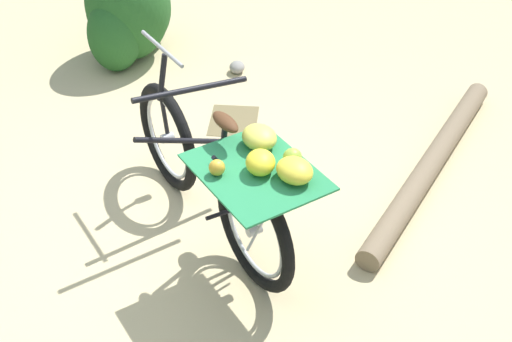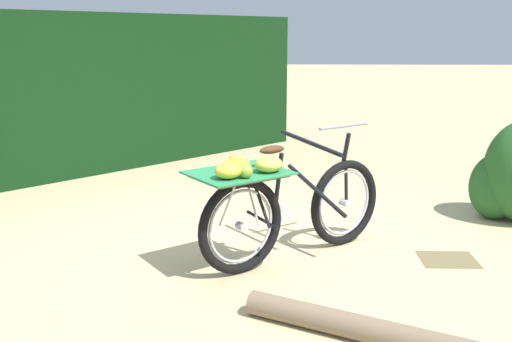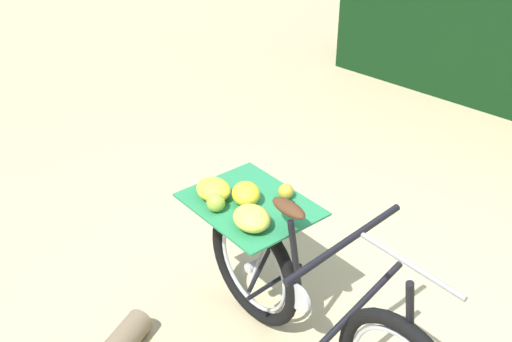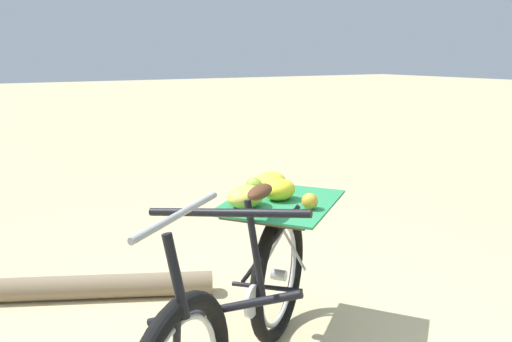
{
  "view_description": "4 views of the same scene",
  "coord_description": "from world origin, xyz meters",
  "views": [
    {
      "loc": [
        2.95,
        0.74,
        2.87
      ],
      "look_at": [
        0.32,
        0.52,
        0.86
      ],
      "focal_mm": 48.13,
      "sensor_mm": 36.0,
      "label": 1
    },
    {
      "loc": [
        -0.05,
        4.52,
        1.75
      ],
      "look_at": [
        0.09,
        0.39,
        0.76
      ],
      "focal_mm": 40.33,
      "sensor_mm": 36.0,
      "label": 2
    },
    {
      "loc": [
        -2.55,
        0.57,
        2.64
      ],
      "look_at": [
        0.33,
        0.47,
        0.91
      ],
      "focal_mm": 43.97,
      "sensor_mm": 36.0,
      "label": 3
    },
    {
      "loc": [
        -1.17,
        -1.58,
        1.53
      ],
      "look_at": [
        0.08,
        0.55,
        0.95
      ],
      "focal_mm": 34.49,
      "sensor_mm": 36.0,
      "label": 4
    }
  ],
  "objects": [
    {
      "name": "path_stone",
      "position": [
        -2.2,
        0.14,
        0.05
      ],
      "size": [
        0.15,
        0.13,
        0.1
      ],
      "primitive_type": "ellipsoid",
      "color": "gray",
      "rests_on": "ground_plane"
    },
    {
      "name": "leaf_litter_patch",
      "position": [
        -1.44,
        0.19,
        0.0
      ],
      "size": [
        0.44,
        0.36,
        0.01
      ],
      "primitive_type": "cube",
      "color": "olive",
      "rests_on": "ground_plane"
    },
    {
      "name": "shrub_cluster",
      "position": [
        -2.44,
        -0.81,
        0.43
      ],
      "size": [
        1.04,
        0.71,
        0.99
      ],
      "color": "#235623",
      "rests_on": "ground_plane"
    },
    {
      "name": "ground_plane",
      "position": [
        0.0,
        0.0,
        0.0
      ],
      "size": [
        60.0,
        60.0,
        0.0
      ],
      "primitive_type": "plane",
      "color": "#C6B284"
    },
    {
      "name": "bicycle",
      "position": [
        -0.15,
        0.25,
        0.47
      ],
      "size": [
        1.6,
        1.32,
        1.03
      ],
      "rotation": [
        0.0,
        0.0,
        -2.49
      ],
      "color": "black",
      "rests_on": "ground_plane"
    },
    {
      "name": "fallen_log",
      "position": [
        -0.91,
        1.62,
        0.08
      ],
      "size": [
        2.06,
        1.1,
        0.15
      ],
      "primitive_type": "cylinder",
      "rotation": [
        0.0,
        1.57,
        -0.45
      ],
      "color": "#7F6B51",
      "rests_on": "ground_plane"
    }
  ]
}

